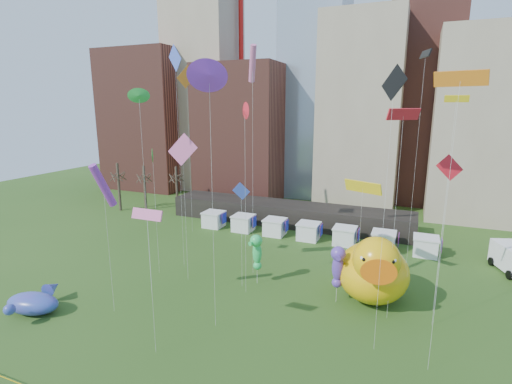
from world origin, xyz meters
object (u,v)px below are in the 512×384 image
at_px(small_duck, 359,270).
at_px(whale_inflatable, 34,302).
at_px(seahorse_green, 257,249).
at_px(big_duck, 373,270).
at_px(seahorse_purple, 338,264).

height_order(small_duck, whale_inflatable, small_duck).
bearing_deg(seahorse_green, big_duck, 21.92).
xyz_separation_m(big_duck, small_duck, (-1.75, 3.58, -1.85)).
xyz_separation_m(big_duck, seahorse_purple, (-3.09, -1.54, 0.71)).
bearing_deg(small_duck, seahorse_green, -164.01).
height_order(big_duck, small_duck, big_duck).
bearing_deg(small_duck, seahorse_purple, -112.58).
height_order(big_duck, seahorse_green, big_duck).
bearing_deg(whale_inflatable, big_duck, 15.02).
xyz_separation_m(big_duck, whale_inflatable, (-27.97, -13.78, -2.26)).
relative_size(big_duck, small_duck, 2.34).
bearing_deg(big_duck, small_duck, 105.73).
height_order(seahorse_purple, whale_inflatable, seahorse_purple).
bearing_deg(whale_inflatable, small_duck, 22.31).
relative_size(small_duck, whale_inflatable, 0.66).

